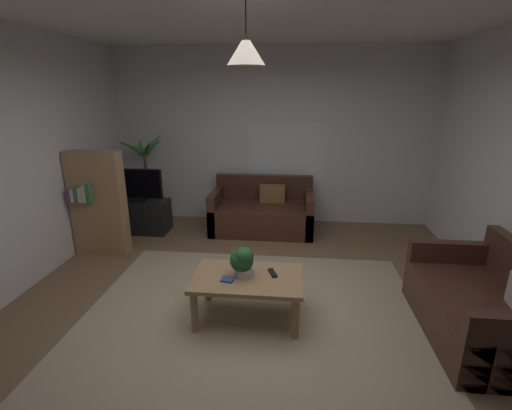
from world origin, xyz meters
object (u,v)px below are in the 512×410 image
at_px(potted_plant_on_table, 243,261).
at_px(pendant_lamp, 246,50).
at_px(coffee_table, 248,283).
at_px(couch_right_side, 483,309).
at_px(bookshelf_corner, 98,203).
at_px(book_on_table_0, 227,279).
at_px(couch_under_window, 262,213).
at_px(tv_stand, 140,216).
at_px(remote_on_table_0, 273,273).
at_px(tv, 136,185).
at_px(potted_palm_corner, 147,182).

relative_size(potted_plant_on_table, pendant_lamp, 0.61).
bearing_deg(coffee_table, couch_right_side, -1.73).
distance_m(bookshelf_corner, pendant_lamp, 3.05).
distance_m(coffee_table, book_on_table_0, 0.22).
bearing_deg(pendant_lamp, couch_under_window, 91.45).
xyz_separation_m(tv_stand, pendant_lamp, (1.97, -2.11, 2.18)).
bearing_deg(remote_on_table_0, book_on_table_0, 1.73).
bearing_deg(tv, coffee_table, -46.66).
bearing_deg(potted_plant_on_table, book_on_table_0, -141.65).
relative_size(book_on_table_0, tv, 0.14).
distance_m(couch_right_side, potted_palm_corner, 4.86).
distance_m(couch_right_side, book_on_table_0, 2.30).
distance_m(couch_right_side, tv_stand, 4.63).
xyz_separation_m(potted_palm_corner, bookshelf_corner, (-0.18, -1.23, 0.02)).
bearing_deg(tv, potted_plant_on_table, -47.25).
xyz_separation_m(book_on_table_0, pendant_lamp, (0.18, 0.09, 1.97)).
bearing_deg(bookshelf_corner, potted_palm_corner, 81.88).
xyz_separation_m(coffee_table, tv_stand, (-1.97, 2.11, -0.13)).
bearing_deg(potted_palm_corner, remote_on_table_0, -47.95).
distance_m(tv, pendant_lamp, 3.33).
bearing_deg(pendant_lamp, potted_palm_corner, 128.12).
relative_size(book_on_table_0, potted_plant_on_table, 0.38).
distance_m(potted_plant_on_table, tv, 2.84).
distance_m(couch_under_window, tv, 1.99).
xyz_separation_m(tv, pendant_lamp, (1.97, -2.09, 1.67)).
xyz_separation_m(couch_right_side, pendant_lamp, (-2.11, 0.06, 2.16)).
relative_size(coffee_table, tv, 1.27).
distance_m(potted_palm_corner, bookshelf_corner, 1.24).
xyz_separation_m(couch_right_side, potted_plant_on_table, (-2.16, 0.07, 0.33)).
relative_size(potted_palm_corner, bookshelf_corner, 1.09).
relative_size(coffee_table, potted_palm_corner, 0.68).
bearing_deg(couch_right_side, couch_under_window, -138.22).
bearing_deg(book_on_table_0, potted_palm_corner, 124.55).
xyz_separation_m(tv_stand, bookshelf_corner, (-0.19, -0.82, 0.46)).
relative_size(couch_under_window, tv, 1.93).
bearing_deg(remote_on_table_0, potted_palm_corner, -68.29).
xyz_separation_m(tv_stand, potted_palm_corner, (-0.01, 0.41, 0.44)).
bearing_deg(tv, couch_under_window, 8.22).
height_order(bookshelf_corner, pendant_lamp, pendant_lamp).
relative_size(couch_right_side, tv_stand, 1.57).
relative_size(couch_right_side, bookshelf_corner, 1.01).
relative_size(remote_on_table_0, potted_palm_corner, 0.11).
bearing_deg(tv_stand, book_on_table_0, -50.87).
bearing_deg(couch_under_window, potted_palm_corner, 175.27).
bearing_deg(couch_under_window, tv_stand, -172.42).
height_order(potted_palm_corner, pendant_lamp, pendant_lamp).
height_order(book_on_table_0, potted_plant_on_table, potted_plant_on_table).
xyz_separation_m(couch_under_window, pendant_lamp, (0.06, -2.37, 2.16)).
relative_size(book_on_table_0, tv_stand, 0.12).
relative_size(couch_under_window, remote_on_table_0, 9.83).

